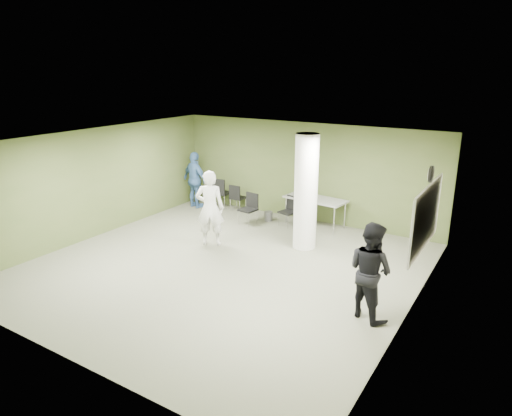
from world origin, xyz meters
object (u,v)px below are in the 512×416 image
Objects in this scene: man_black at (370,271)px; man_blue at (195,180)px; chair_back_left at (220,191)px; woman_white at (210,208)px; folding_table at (315,200)px.

man_black is 1.00× the size of man_blue.
man_black is (6.09, -3.94, 0.32)m from chair_back_left.
man_blue is (-2.34, 2.31, -0.06)m from woman_white.
man_black reaches higher than chair_back_left.
man_blue is at bearing -72.82° from woman_white.
chair_back_left is 0.55× the size of man_black.
man_blue is (-0.71, -0.33, 0.32)m from chair_back_left.
man_black is at bearing 164.93° from man_blue.
folding_table is 3.24m from chair_back_left.
folding_table is 1.85× the size of chair_back_left.
woman_white is at bearing 112.81° from chair_back_left.
chair_back_left is 0.85m from man_blue.
woman_white reaches higher than chair_back_left.
man_black is at bearing 135.47° from woman_white.
chair_back_left is (-3.23, 0.01, -0.20)m from folding_table.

